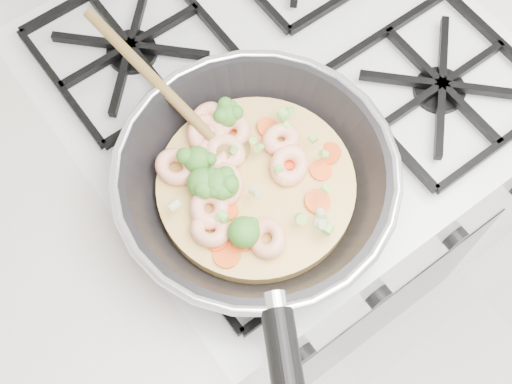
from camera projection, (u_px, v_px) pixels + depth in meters
stove at (275, 199)px, 1.36m from camera, size 0.60×0.60×0.92m
skillet at (253, 184)px, 0.82m from camera, size 0.34×0.59×0.10m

